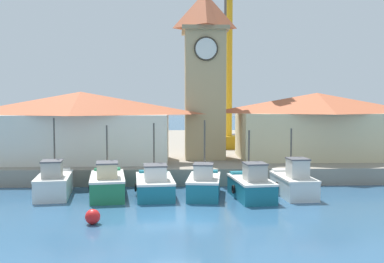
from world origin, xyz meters
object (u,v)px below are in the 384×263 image
Objects in this scene: warehouse_right at (316,125)px; port_crane_near at (227,59)px; fishing_boat_mid_left at (204,184)px; fishing_boat_center at (251,186)px; fishing_boat_far_left at (54,183)px; clock_tower at (205,71)px; fishing_boat_left_outer at (107,184)px; fishing_boat_mid_right at (294,183)px; fishing_boat_left_inner at (155,184)px; port_crane_far at (229,59)px; mooring_buoy at (93,217)px; warehouse_left at (81,126)px.

port_crane_near is at bearing 122.71° from warehouse_right.
fishing_boat_mid_left is 2.77m from fishing_boat_center.
clock_tower is (9.46, 8.67, 7.18)m from fishing_boat_far_left.
fishing_boat_far_left is at bearing 174.79° from fishing_boat_center.
fishing_boat_left_outer is 11.01m from fishing_boat_mid_right.
fishing_boat_left_inner is 1.13× the size of fishing_boat_mid_right.
port_crane_far is (-0.02, -2.04, -0.22)m from port_crane_near.
fishing_boat_center is (2.69, -0.64, 0.02)m from fishing_boat_mid_left.
warehouse_right is 21.10m from mooring_buoy.
fishing_boat_far_left reaches higher than fishing_boat_center.
port_crane_far is at bearing 37.00° from warehouse_left.
fishing_boat_center is at bearing 32.06° from mooring_buoy.
fishing_boat_left_inner reaches higher than mooring_buoy.
mooring_buoy is (-10.78, -5.80, -0.44)m from fishing_boat_mid_right.
fishing_boat_left_inner is (2.76, 0.14, -0.08)m from fishing_boat_left_outer.
port_crane_far is (2.75, 7.14, 1.59)m from clock_tower.
fishing_boat_mid_right is 6.07× the size of mooring_buoy.
warehouse_right is at bearing 29.87° from fishing_boat_left_outer.
fishing_boat_far_left is at bearing 177.35° from fishing_boat_mid_left.
warehouse_right is at bearing 5.22° from warehouse_left.
fishing_boat_center is at bearing -165.15° from fishing_boat_mid_right.
port_crane_far is at bearing 68.17° from mooring_buoy.
mooring_buoy is at bearing -112.20° from clock_tower.
clock_tower is at bearing 11.60° from warehouse_left.
warehouse_left reaches higher than fishing_boat_mid_right.
warehouse_left is at bearing -137.32° from port_crane_near.
fishing_boat_center is 0.30× the size of clock_tower.
fishing_boat_mid_right is (11.01, -0.10, 0.01)m from fishing_boat_left_outer.
fishing_boat_far_left is 0.35× the size of warehouse_left.
fishing_boat_mid_left is at bearing -100.46° from port_crane_near.
mooring_buoy is (3.19, -12.92, -3.44)m from warehouse_left.
port_crane_far reaches higher than fishing_boat_mid_left.
fishing_boat_mid_left is 18.76m from port_crane_far.
fishing_boat_mid_right reaches higher than fishing_boat_center.
warehouse_left reaches higher than mooring_buoy.
warehouse_left reaches higher than fishing_boat_left_outer.
fishing_boat_mid_right is 0.29× the size of clock_tower.
mooring_buoy is at bearing -147.94° from fishing_boat_center.
fishing_boat_left_inner is at bearing -145.33° from warehouse_right.
fishing_boat_far_left is 0.97× the size of fishing_boat_left_inner.
fishing_boat_mid_left is at bearing -136.85° from warehouse_right.
mooring_buoy is (-6.05, -14.82, -7.62)m from clock_tower.
port_crane_near reaches higher than fishing_boat_mid_left.
fishing_boat_left_inner is 1.10× the size of fishing_boat_center.
fishing_boat_mid_right is at bearing -0.54° from fishing_boat_left_outer.
fishing_boat_center is 6.25× the size of mooring_buoy.
warehouse_right reaches higher than fishing_boat_center.
warehouse_right is 11.18m from port_crane_far.
clock_tower reaches higher than warehouse_left.
warehouse_left is at bearing 152.99° from fishing_boat_mid_right.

